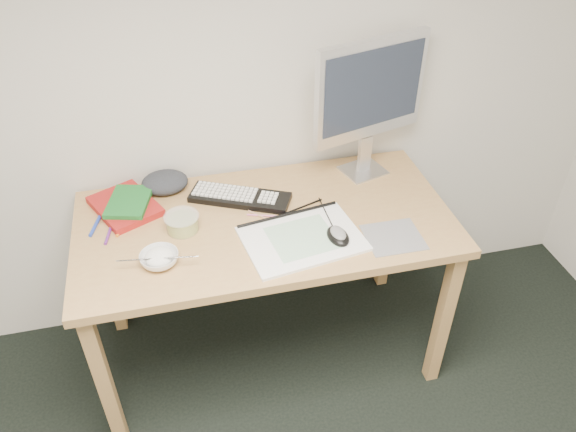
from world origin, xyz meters
The scene contains 18 objects.
desk centered at (0.16, 1.43, 0.67)m, with size 1.40×0.70×0.75m.
mousepad centered at (0.59, 1.22, 0.75)m, with size 0.20×0.18×0.00m, color slate.
sketchpad centered at (0.26, 1.28, 0.76)m, with size 0.41×0.29×0.01m, color white.
keyboard centered at (0.09, 1.58, 0.76)m, with size 0.39×0.12×0.02m, color black.
monitor centered at (0.63, 1.66, 1.10)m, with size 0.48×0.19×0.57m.
mouse centered at (0.39, 1.25, 0.78)m, with size 0.07×0.12×0.04m, color black.
rice_bowl centered at (-0.24, 1.28, 0.77)m, with size 0.13×0.13×0.04m, color white.
chopsticks centered at (-0.24, 1.25, 0.79)m, with size 0.02×0.02×0.26m, color #AFAFB1.
fruit_tub centered at (-0.15, 1.44, 0.78)m, with size 0.13×0.13×0.06m, color gold.
book_red centered at (-0.35, 1.62, 0.76)m, with size 0.20×0.27×0.03m, color maroon.
book_green centered at (-0.33, 1.61, 0.79)m, with size 0.15×0.20×0.02m, color #186023.
cloth_lump centered at (-0.19, 1.72, 0.78)m, with size 0.15×0.13×0.06m, color #26282D.
pencil_pink centered at (0.18, 1.44, 0.75)m, with size 0.01×0.01×0.18m, color #CC6696.
pencil_tan centered at (0.17, 1.42, 0.75)m, with size 0.01×0.01×0.19m, color tan.
pencil_black centered at (0.31, 1.47, 0.75)m, with size 0.01×0.01×0.19m, color black.
marker_blue centered at (-0.45, 1.54, 0.76)m, with size 0.01×0.01×0.14m, color #203BAD.
marker_orange centered at (-0.36, 1.51, 0.76)m, with size 0.01×0.01×0.12m, color orange.
marker_purple centered at (-0.41, 1.48, 0.76)m, with size 0.01×0.01×0.12m, color #5C227E.
Camera 1 is at (-0.14, -0.19, 2.04)m, focal length 35.00 mm.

